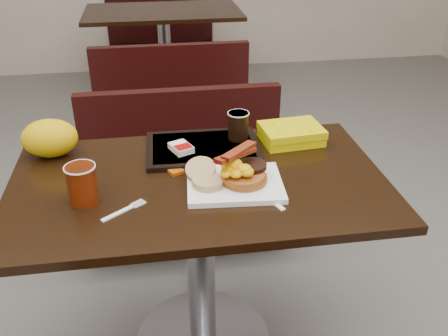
{
  "coord_description": "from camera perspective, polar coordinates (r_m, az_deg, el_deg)",
  "views": [
    {
      "loc": [
        -0.13,
        -1.36,
        1.56
      ],
      "look_at": [
        0.07,
        -0.06,
        0.82
      ],
      "focal_mm": 39.61,
      "sensor_mm": 36.0,
      "label": 1
    }
  ],
  "objects": [
    {
      "name": "table_near",
      "position": [
        1.8,
        -2.65,
        -11.62
      ],
      "size": [
        1.2,
        0.7,
        0.75
      ],
      "primitive_type": null,
      "color": "black",
      "rests_on": "floor"
    },
    {
      "name": "coffee_cup_far",
      "position": [
        1.78,
        1.65,
        4.9
      ],
      "size": [
        0.08,
        0.08,
        0.1
      ],
      "primitive_type": "cylinder",
      "rotation": [
        0.0,
        0.0,
        -0.07
      ],
      "color": "black",
      "rests_on": "tray"
    },
    {
      "name": "sausage_patty",
      "position": [
        1.55,
        3.28,
        0.28
      ],
      "size": [
        0.1,
        0.1,
        0.01
      ],
      "primitive_type": "cylinder",
      "rotation": [
        0.0,
        0.0,
        -0.05
      ],
      "color": "black",
      "rests_on": "pancake_stack"
    },
    {
      "name": "fork",
      "position": [
        1.45,
        -12.18,
        -5.15
      ],
      "size": [
        0.13,
        0.11,
        0.0
      ],
      "primitive_type": null,
      "rotation": [
        0.0,
        0.0,
        0.64
      ],
      "color": "white",
      "rests_on": "table_near"
    },
    {
      "name": "bench_far_n",
      "position": [
        4.81,
        -7.19,
        14.74
      ],
      "size": [
        1.0,
        0.46,
        0.72
      ],
      "primitive_type": null,
      "color": "black",
      "rests_on": "floor"
    },
    {
      "name": "muffin_bottom",
      "position": [
        1.51,
        -1.85,
        -1.61
      ],
      "size": [
        0.12,
        0.12,
        0.02
      ],
      "primitive_type": "cylinder",
      "rotation": [
        0.0,
        0.0,
        -0.21
      ],
      "color": "tan",
      "rests_on": "platter"
    },
    {
      "name": "condiment_syrup",
      "position": [
        1.62,
        -5.54,
        -0.4
      ],
      "size": [
        0.06,
        0.05,
        0.01
      ],
      "primitive_type": "cube",
      "rotation": [
        0.0,
        0.0,
        0.47
      ],
      "color": "#A04206",
      "rests_on": "table_near"
    },
    {
      "name": "pancake_stack",
      "position": [
        1.53,
        2.33,
        -0.98
      ],
      "size": [
        0.18,
        0.18,
        0.03
      ],
      "primitive_type": "cylinder",
      "rotation": [
        0.0,
        0.0,
        -0.33
      ],
      "color": "#8E3F17",
      "rests_on": "platter"
    },
    {
      "name": "platter",
      "position": [
        1.54,
        1.24,
        -1.86
      ],
      "size": [
        0.31,
        0.25,
        0.02
      ],
      "primitive_type": "cube",
      "rotation": [
        0.0,
        0.0,
        -0.07
      ],
      "color": "white",
      "rests_on": "table_near"
    },
    {
      "name": "clamshell",
      "position": [
        1.83,
        7.76,
        3.93
      ],
      "size": [
        0.23,
        0.18,
        0.06
      ],
      "primitive_type": "cube",
      "rotation": [
        0.0,
        0.0,
        0.09
      ],
      "color": "#CEBB03",
      "rests_on": "table_near"
    },
    {
      "name": "tray",
      "position": [
        1.75,
        -2.44,
        2.3
      ],
      "size": [
        0.4,
        0.29,
        0.02
      ],
      "primitive_type": "cube",
      "rotation": [
        0.0,
        0.0,
        -0.03
      ],
      "color": "black",
      "rests_on": "table_near"
    },
    {
      "name": "muffin_top",
      "position": [
        1.55,
        -2.7,
        -0.23
      ],
      "size": [
        0.12,
        0.12,
        0.06
      ],
      "primitive_type": "cylinder",
      "rotation": [
        0.38,
        0.0,
        -0.27
      ],
      "color": "tan",
      "rests_on": "platter"
    },
    {
      "name": "paper_bag",
      "position": [
        1.8,
        -19.47,
        3.28
      ],
      "size": [
        0.19,
        0.14,
        0.13
      ],
      "primitive_type": "ellipsoid",
      "rotation": [
        0.0,
        0.0,
        0.01
      ],
      "color": "#D5C307",
      "rests_on": "table_near"
    },
    {
      "name": "coffee_cup_near",
      "position": [
        1.5,
        -16.04,
        -1.82
      ],
      "size": [
        0.09,
        0.09,
        0.12
      ],
      "primitive_type": "cylinder",
      "rotation": [
        0.0,
        0.0,
        -0.02
      ],
      "color": "maroon",
      "rests_on": "table_near"
    },
    {
      "name": "bacon_strips",
      "position": [
        1.51,
        1.38,
        1.63
      ],
      "size": [
        0.18,
        0.17,
        0.01
      ],
      "primitive_type": null,
      "rotation": [
        0.0,
        0.0,
        0.73
      ],
      "color": "#4D0705",
      "rests_on": "scrambled_eggs"
    },
    {
      "name": "condiment_ketchup",
      "position": [
        1.68,
        -7.92,
        0.48
      ],
      "size": [
        0.04,
        0.03,
        0.01
      ],
      "primitive_type": "cube",
      "rotation": [
        0.0,
        0.0,
        -0.11
      ],
      "color": "#8C0504",
      "rests_on": "table_near"
    },
    {
      "name": "table_far",
      "position": [
        4.13,
        -6.78,
        12.54
      ],
      "size": [
        1.2,
        0.7,
        0.75
      ],
      "primitive_type": null,
      "color": "black",
      "rests_on": "floor"
    },
    {
      "name": "bench_far_s",
      "position": [
        3.47,
        -6.19,
        9.03
      ],
      "size": [
        1.0,
        0.46,
        0.72
      ],
      "primitive_type": null,
      "color": "black",
      "rests_on": "floor"
    },
    {
      "name": "hashbrown_sleeve_left",
      "position": [
        1.72,
        -4.98,
        2.34
      ],
      "size": [
        0.09,
        0.1,
        0.02
      ],
      "primitive_type": "cube",
      "rotation": [
        0.0,
        0.0,
        0.41
      ],
      "color": "silver",
      "rests_on": "tray"
    },
    {
      "name": "bench_near_n",
      "position": [
        2.38,
        -4.52,
        -0.89
      ],
      "size": [
        1.0,
        0.46,
        0.72
      ],
      "primitive_type": null,
      "color": "black",
      "rests_on": "floor"
    },
    {
      "name": "knife",
      "position": [
        1.5,
        4.83,
        -3.15
      ],
      "size": [
        0.08,
        0.18,
        0.0
      ],
      "primitive_type": "cube",
      "rotation": [
        0.0,
        0.0,
        -1.2
      ],
      "color": "white",
      "rests_on": "table_near"
    },
    {
      "name": "scrambled_eggs",
      "position": [
        1.51,
        1.12,
        0.16
      ],
      "size": [
        0.11,
        0.1,
        0.05
      ],
      "primitive_type": "ellipsoid",
      "rotation": [
        0.0,
        0.0,
        -0.16
      ],
      "color": "#FFAA05",
      "rests_on": "pancake_stack"
    }
  ]
}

